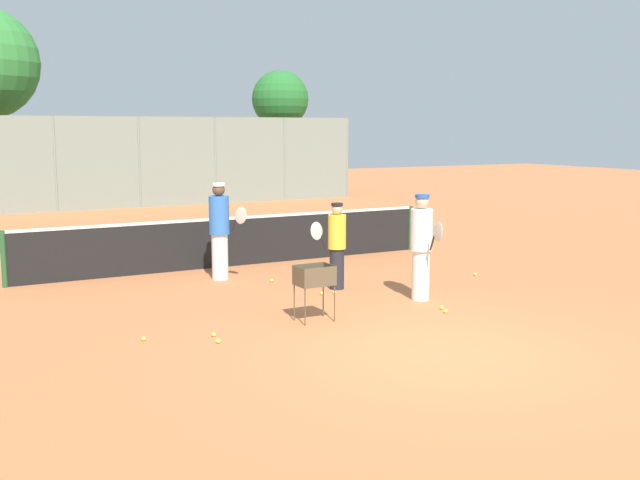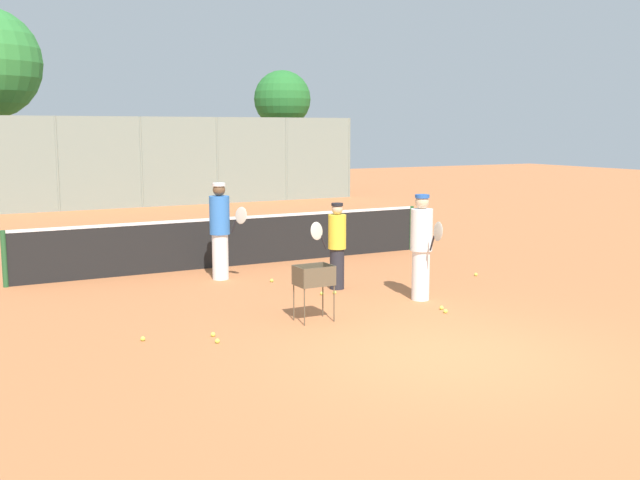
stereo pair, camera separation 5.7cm
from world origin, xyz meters
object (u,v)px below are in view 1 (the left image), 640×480
at_px(player_yellow_shirt, 422,246).
at_px(parked_car, 117,182).
at_px(tennis_net, 235,240).
at_px(player_white_outfit, 336,245).
at_px(player_red_cap, 220,230).
at_px(ball_cart, 315,280).

height_order(player_yellow_shirt, parked_car, player_yellow_shirt).
height_order(tennis_net, parked_car, parked_car).
distance_m(player_yellow_shirt, parked_car, 22.24).
height_order(tennis_net, player_white_outfit, player_white_outfit).
relative_size(player_yellow_shirt, parked_car, 0.43).
height_order(player_red_cap, ball_cart, player_red_cap).
xyz_separation_m(tennis_net, player_red_cap, (-0.80, -1.21, 0.42)).
distance_m(ball_cart, parked_car, 22.78).
distance_m(tennis_net, player_white_outfit, 3.18).
xyz_separation_m(tennis_net, player_yellow_shirt, (1.60, -4.54, 0.39)).
relative_size(ball_cart, parked_car, 0.21).
bearing_deg(player_red_cap, parked_car, 146.68).
bearing_deg(player_white_outfit, tennis_net, -91.58).
height_order(player_white_outfit, player_red_cap, player_red_cap).
height_order(player_white_outfit, parked_car, parked_car).
relative_size(player_red_cap, parked_car, 0.45).
relative_size(player_yellow_shirt, ball_cart, 2.10).
xyz_separation_m(player_white_outfit, ball_cart, (-1.46, -1.87, -0.18)).
bearing_deg(player_red_cap, tennis_net, 121.07).
bearing_deg(player_white_outfit, player_yellow_shirt, 104.43).
bearing_deg(player_white_outfit, player_red_cap, -65.58).
bearing_deg(parked_car, player_white_outfit, -92.78).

